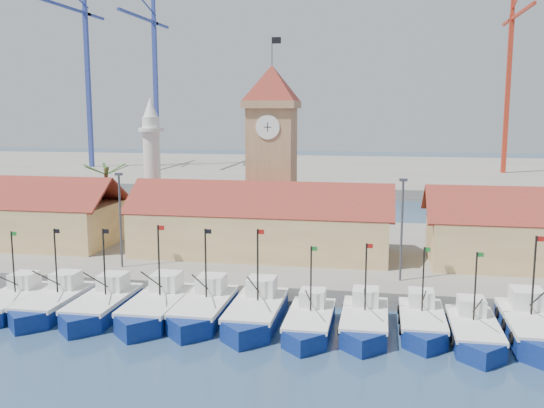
% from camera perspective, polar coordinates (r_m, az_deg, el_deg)
% --- Properties ---
extents(ground, '(400.00, 400.00, 0.00)m').
position_cam_1_polar(ground, '(45.52, -6.01, -12.23)').
color(ground, navy).
rests_on(ground, ground).
extents(quay, '(140.00, 32.00, 1.50)m').
position_cam_1_polar(quay, '(67.67, -0.31, -4.46)').
color(quay, gray).
rests_on(quay, ground).
extents(terminal, '(240.00, 80.00, 2.00)m').
position_cam_1_polar(terminal, '(151.98, 5.68, 3.04)').
color(terminal, gray).
rests_on(terminal, ground).
extents(boat_0, '(3.35, 9.19, 6.95)m').
position_cam_1_polar(boat_0, '(54.30, -23.46, -8.62)').
color(boat_0, navy).
rests_on(boat_0, ground).
extents(boat_1, '(3.49, 9.56, 7.24)m').
position_cam_1_polar(boat_1, '(52.71, -19.97, -8.90)').
color(boat_1, navy).
rests_on(boat_1, ground).
extents(boat_2, '(3.56, 9.75, 7.38)m').
position_cam_1_polar(boat_2, '(50.78, -15.79, -9.35)').
color(boat_2, navy).
rests_on(boat_2, ground).
extents(boat_3, '(3.76, 10.30, 7.79)m').
position_cam_1_polar(boat_3, '(49.28, -10.87, -9.68)').
color(boat_3, navy).
rests_on(boat_3, ground).
extents(boat_4, '(3.64, 9.98, 7.55)m').
position_cam_1_polar(boat_4, '(48.44, -6.50, -9.94)').
color(boat_4, navy).
rests_on(boat_4, ground).
extents(boat_5, '(3.73, 10.21, 7.73)m').
position_cam_1_polar(boat_5, '(47.20, -1.57, -10.37)').
color(boat_5, navy).
rests_on(boat_5, ground).
extents(boat_6, '(3.26, 8.94, 6.76)m').
position_cam_1_polar(boat_6, '(45.65, 3.52, -11.20)').
color(boat_6, navy).
rests_on(boat_6, ground).
extents(boat_7, '(3.37, 9.23, 6.99)m').
position_cam_1_polar(boat_7, '(46.06, 8.69, -11.08)').
color(boat_7, navy).
rests_on(boat_7, ground).
extents(boat_8, '(3.23, 8.85, 6.70)m').
position_cam_1_polar(boat_8, '(46.90, 13.95, -10.91)').
color(boat_8, navy).
rests_on(boat_8, ground).
extents(boat_9, '(3.28, 9.00, 6.81)m').
position_cam_1_polar(boat_9, '(45.95, 18.53, -11.52)').
color(boat_9, navy).
rests_on(boat_9, ground).
extents(boat_10, '(3.82, 10.47, 7.92)m').
position_cam_1_polar(boat_10, '(47.79, 23.39, -10.86)').
color(boat_10, navy).
rests_on(boat_10, ground).
extents(hall_center, '(27.04, 10.13, 7.61)m').
position_cam_1_polar(hall_center, '(63.14, -0.98, -2.42)').
color(hall_center, '#E5C27E').
rests_on(hall_center, quay).
extents(clock_tower, '(5.80, 5.80, 22.70)m').
position_cam_1_polar(clock_tower, '(67.94, -0.01, 5.17)').
color(clock_tower, tan).
rests_on(clock_tower, quay).
extents(minaret, '(3.00, 3.00, 16.30)m').
position_cam_1_polar(minaret, '(74.17, -11.22, 3.58)').
color(minaret, silver).
rests_on(minaret, quay).
extents(palm_tree, '(5.60, 5.03, 8.39)m').
position_cam_1_polar(palm_tree, '(74.74, -15.27, 0.79)').
color(palm_tree, brown).
rests_on(palm_tree, quay).
extents(lamp_posts, '(80.70, 0.25, 9.03)m').
position_cam_1_polar(lamp_posts, '(54.88, -2.11, -1.50)').
color(lamp_posts, '#3F3F44').
rests_on(lamp_posts, quay).
extents(crane_blue_far, '(1.00, 34.33, 45.69)m').
position_cam_1_polar(crane_blue_far, '(159.08, -17.26, 12.51)').
color(crane_blue_far, '#2F3E90').
rests_on(crane_blue_far, terminal).
extents(crane_blue_near, '(1.00, 30.98, 43.93)m').
position_cam_1_polar(crane_blue_near, '(158.56, -11.09, 12.29)').
color(crane_blue_near, '#2F3E90').
rests_on(crane_blue_near, terminal).
extents(crane_red_right, '(1.00, 30.80, 42.20)m').
position_cam_1_polar(crane_red_right, '(147.42, 21.49, 11.75)').
color(crane_red_right, '#B9311C').
rests_on(crane_red_right, terminal).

